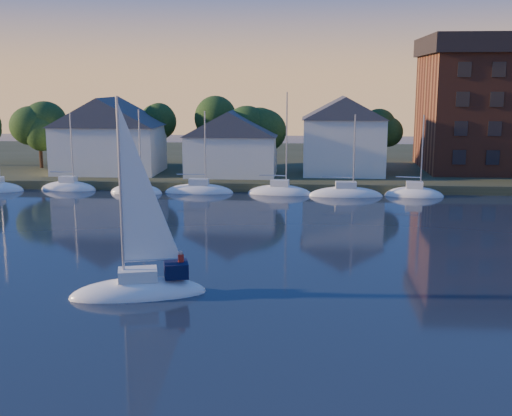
# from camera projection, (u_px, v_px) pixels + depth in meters

# --- Properties ---
(ground) EXTENTS (260.00, 260.00, 0.00)m
(ground) POSITION_uv_depth(u_px,v_px,m) (214.00, 409.00, 25.05)
(ground) COLOR black
(ground) RESTS_ON ground
(shoreline_land) EXTENTS (160.00, 50.00, 2.00)m
(shoreline_land) POSITION_uv_depth(u_px,v_px,m) (285.00, 165.00, 98.39)
(shoreline_land) COLOR #303720
(shoreline_land) RESTS_ON ground
(wooden_dock) EXTENTS (120.00, 3.00, 1.00)m
(wooden_dock) POSITION_uv_depth(u_px,v_px,m) (277.00, 190.00, 75.90)
(wooden_dock) COLOR brown
(wooden_dock) RESTS_ON ground
(clubhouse_west) EXTENTS (13.65, 9.45, 9.64)m
(clubhouse_west) POSITION_uv_depth(u_px,v_px,m) (109.00, 134.00, 82.36)
(clubhouse_west) COLOR white
(clubhouse_west) RESTS_ON shoreline_land
(clubhouse_centre) EXTENTS (11.55, 8.40, 8.08)m
(clubhouse_centre) POSITION_uv_depth(u_px,v_px,m) (232.00, 142.00, 80.27)
(clubhouse_centre) COLOR white
(clubhouse_centre) RESTS_ON shoreline_land
(clubhouse_east) EXTENTS (10.50, 8.40, 9.80)m
(clubhouse_east) POSITION_uv_depth(u_px,v_px,m) (344.00, 135.00, 80.95)
(clubhouse_east) COLOR white
(clubhouse_east) RESTS_ON shoreline_land
(tree_line) EXTENTS (93.40, 5.40, 8.90)m
(tree_line) POSITION_uv_depth(u_px,v_px,m) (297.00, 123.00, 85.11)
(tree_line) COLOR #342217
(tree_line) RESTS_ON shoreline_land
(moored_fleet) EXTENTS (63.50, 2.40, 12.05)m
(moored_fleet) POSITION_uv_depth(u_px,v_px,m) (172.00, 192.00, 73.90)
(moored_fleet) COLOR white
(moored_fleet) RESTS_ON ground
(hero_sailboat) EXTENTS (8.53, 4.67, 12.89)m
(hero_sailboat) POSITION_uv_depth(u_px,v_px,m) (141.00, 286.00, 38.29)
(hero_sailboat) COLOR white
(hero_sailboat) RESTS_ON ground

